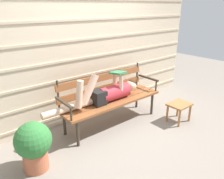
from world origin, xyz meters
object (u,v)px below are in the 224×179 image
at_px(footstool, 179,107).
at_px(potted_plant, 34,144).
at_px(reclining_person, 107,93).
at_px(park_bench, 109,96).

bearing_deg(footstool, potted_plant, 170.56).
bearing_deg(reclining_person, potted_plant, -168.27).
height_order(park_bench, potted_plant, park_bench).
bearing_deg(park_bench, footstool, -38.49).
relative_size(reclining_person, footstool, 4.45).
relative_size(park_bench, reclining_person, 1.06).
xyz_separation_m(reclining_person, footstool, (1.04, -0.67, -0.33)).
distance_m(park_bench, footstool, 1.21).
bearing_deg(potted_plant, reclining_person, 11.73).
relative_size(park_bench, potted_plant, 2.84).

